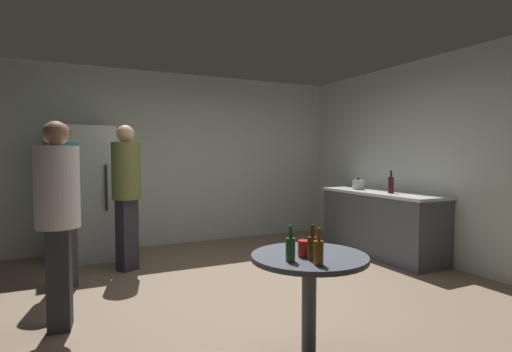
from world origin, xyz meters
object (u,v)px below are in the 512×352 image
beer_bottle_green (290,248)px  person_in_teal_shirt (62,192)px  beer_bottle_amber (319,251)px  plastic_cup_red (304,249)px  beer_bottle_brown (312,247)px  person_in_olive_shirt (126,185)px  refrigerator (87,193)px  foreground_table (309,270)px  person_in_white_shirt (58,208)px  kettle (358,185)px  wine_bottle_on_counter (391,184)px

beer_bottle_green → person_in_teal_shirt: (-1.31, 2.47, 0.21)m
beer_bottle_amber → plastic_cup_red: beer_bottle_amber is taller
beer_bottle_brown → person_in_olive_shirt: bearing=104.5°
refrigerator → person_in_olive_shirt: size_ratio=1.01×
refrigerator → plastic_cup_red: (1.14, -3.61, -0.11)m
foreground_table → beer_bottle_amber: bearing=-110.7°
person_in_olive_shirt → person_in_white_shirt: (-0.74, -1.49, -0.06)m
kettle → beer_bottle_green: 3.69m
foreground_table → person_in_teal_shirt: size_ratio=0.46×
beer_bottle_amber → person_in_teal_shirt: person_in_teal_shirt is taller
foreground_table → person_in_white_shirt: 2.05m
person_in_olive_shirt → plastic_cup_red: bearing=-15.2°
beer_bottle_green → plastic_cup_red: (0.14, 0.06, -0.03)m
beer_bottle_brown → person_in_white_shirt: bearing=136.4°
kettle → beer_bottle_brown: (-2.55, -2.55, -0.15)m
wine_bottle_on_counter → plastic_cup_red: 3.13m
beer_bottle_green → wine_bottle_on_counter: bearing=34.6°
refrigerator → beer_bottle_amber: bearing=-73.7°
beer_bottle_brown → plastic_cup_red: size_ratio=2.09×
refrigerator → kettle: 3.87m
plastic_cup_red → person_in_olive_shirt: bearing=104.8°
beer_bottle_green → person_in_teal_shirt: size_ratio=0.13×
person_in_teal_shirt → refrigerator: bearing=128.6°
beer_bottle_amber → person_in_white_shirt: (-1.46, 1.53, 0.17)m
person_in_olive_shirt → person_in_teal_shirt: bearing=-89.9°
beer_bottle_brown → person_in_teal_shirt: size_ratio=0.13×
wine_bottle_on_counter → person_in_teal_shirt: size_ratio=0.18×
refrigerator → beer_bottle_amber: 3.97m
person_in_white_shirt → beer_bottle_green: bearing=-38.6°
plastic_cup_red → person_in_olive_shirt: (-0.75, 2.82, 0.26)m
beer_bottle_amber → beer_bottle_brown: size_ratio=1.00×
foreground_table → beer_bottle_amber: beer_bottle_amber is taller
beer_bottle_brown → beer_bottle_green: (-0.14, 0.03, 0.00)m
beer_bottle_green → person_in_white_shirt: person_in_white_shirt is taller
plastic_cup_red → person_in_white_shirt: 2.00m
kettle → foreground_table: size_ratio=0.30×
beer_bottle_amber → person_in_teal_shirt: 2.99m
plastic_cup_red → beer_bottle_green: bearing=-157.3°
plastic_cup_red → person_in_teal_shirt: bearing=121.1°
refrigerator → plastic_cup_red: bearing=-72.4°
refrigerator → beer_bottle_green: refrigerator is taller
beer_bottle_amber → beer_bottle_green: same height
wine_bottle_on_counter → beer_bottle_green: wine_bottle_on_counter is taller
refrigerator → kettle: size_ratio=7.38×
person_in_teal_shirt → person_in_white_shirt: size_ratio=1.04×
beer_bottle_brown → person_in_olive_shirt: person_in_olive_shirt is taller
wine_bottle_on_counter → person_in_olive_shirt: size_ratio=0.17×
person_in_white_shirt → kettle: bearing=23.0°
person_in_teal_shirt → person_in_white_shirt: 1.08m
person_in_olive_shirt → person_in_white_shirt: 1.67m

